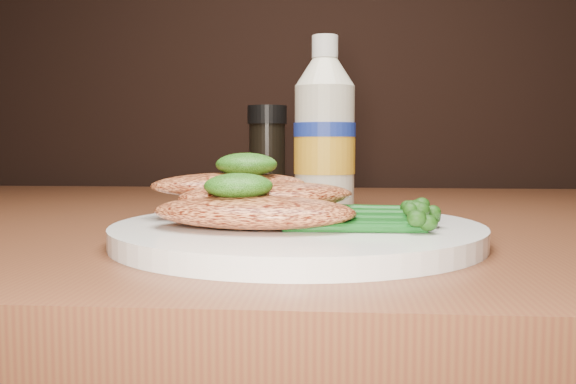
{
  "coord_description": "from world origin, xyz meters",
  "views": [
    {
      "loc": [
        0.09,
        0.37,
        0.83
      ],
      "look_at": [
        0.06,
        0.86,
        0.79
      ],
      "focal_mm": 38.64,
      "sensor_mm": 36.0,
      "label": 1
    }
  ],
  "objects": [
    {
      "name": "chicken_back",
      "position": [
        0.0,
        0.89,
        0.79
      ],
      "size": [
        0.15,
        0.11,
        0.02
      ],
      "primitive_type": "ellipsoid",
      "rotation": [
        0.0,
        0.0,
        0.39
      ],
      "color": "#E17E47",
      "rests_on": "plate"
    },
    {
      "name": "broccolini_bundle",
      "position": [
        0.11,
        0.85,
        0.78
      ],
      "size": [
        0.17,
        0.15,
        0.02
      ],
      "primitive_type": null,
      "rotation": [
        0.0,
        0.0,
        -0.34
      ],
      "color": "#104C16",
      "rests_on": "plate"
    },
    {
      "name": "pesto_front",
      "position": [
        0.02,
        0.82,
        0.8
      ],
      "size": [
        0.06,
        0.06,
        0.02
      ],
      "primitive_type": "ellipsoid",
      "rotation": [
        0.0,
        0.0,
        0.21
      ],
      "color": "black",
      "rests_on": "chicken_front"
    },
    {
      "name": "mayo_bottle",
      "position": [
        0.08,
        1.08,
        0.85
      ],
      "size": [
        0.09,
        0.09,
        0.2
      ],
      "primitive_type": null,
      "rotation": [
        0.0,
        0.0,
        -0.35
      ],
      "color": "beige",
      "rests_on": "dining_table"
    },
    {
      "name": "plate",
      "position": [
        0.06,
        0.85,
        0.76
      ],
      "size": [
        0.29,
        0.29,
        0.02
      ],
      "primitive_type": "cylinder",
      "color": "white",
      "rests_on": "dining_table"
    },
    {
      "name": "pesto_back",
      "position": [
        0.02,
        0.89,
        0.81
      ],
      "size": [
        0.06,
        0.06,
        0.02
      ],
      "primitive_type": "ellipsoid",
      "rotation": [
        0.0,
        0.0,
        -0.25
      ],
      "color": "black",
      "rests_on": "chicken_back"
    },
    {
      "name": "pepper_grinder",
      "position": [
        0.0,
        1.19,
        0.81
      ],
      "size": [
        0.07,
        0.07,
        0.13
      ],
      "primitive_type": null,
      "rotation": [
        0.0,
        0.0,
        -0.31
      ],
      "color": "black",
      "rests_on": "dining_table"
    },
    {
      "name": "chicken_front",
      "position": [
        0.03,
        0.82,
        0.78
      ],
      "size": [
        0.16,
        0.1,
        0.02
      ],
      "primitive_type": "ellipsoid",
      "rotation": [
        0.0,
        0.0,
        -0.11
      ],
      "color": "#E17E47",
      "rests_on": "plate"
    },
    {
      "name": "chicken_mid",
      "position": [
        0.04,
        0.87,
        0.79
      ],
      "size": [
        0.17,
        0.13,
        0.02
      ],
      "primitive_type": "ellipsoid",
      "rotation": [
        0.0,
        0.0,
        0.44
      ],
      "color": "#E17E47",
      "rests_on": "plate"
    }
  ]
}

